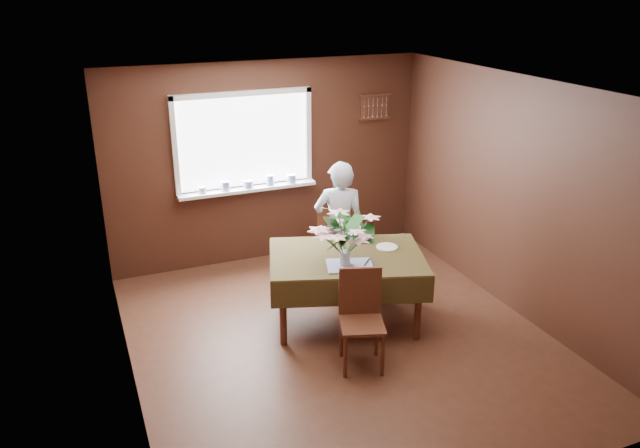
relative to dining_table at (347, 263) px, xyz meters
name	(u,v)px	position (x,y,z in m)	size (l,w,h in m)	color
floor	(341,340)	(-0.20, -0.33, -0.67)	(4.50, 4.50, 0.00)	#472518
ceiling	(344,88)	(-0.20, -0.33, 1.83)	(4.50, 4.50, 0.00)	white
wall_back	(268,163)	(-0.20, 1.92, 0.58)	(4.00, 4.00, 0.00)	#593020
wall_front	(492,346)	(-0.20, -2.58, 0.58)	(4.00, 4.00, 0.00)	#593020
wall_left	(120,258)	(-2.20, -0.33, 0.58)	(4.50, 4.50, 0.00)	#593020
wall_right	(517,197)	(1.80, -0.33, 0.58)	(4.50, 4.50, 0.00)	#593020
window_assembly	(246,158)	(-0.50, 1.87, 0.69)	(1.72, 0.20, 1.22)	white
spoon_rack	(375,107)	(1.25, 1.89, 1.18)	(0.44, 0.05, 0.33)	#542B1B
dining_table	(347,263)	(0.00, 0.00, 0.00)	(1.81, 1.49, 0.76)	#542B1B
chair_far	(336,242)	(0.24, 0.81, -0.12)	(0.57, 0.57, 1.00)	#542B1B
chair_near	(361,314)	(-0.19, -0.73, -0.16)	(0.50, 0.50, 0.92)	#542B1B
seated_woman	(339,228)	(0.22, 0.68, 0.11)	(0.57, 0.37, 1.55)	white
flower_bouquet	(345,235)	(-0.11, -0.19, 0.40)	(0.56, 0.56, 0.48)	white
side_plate	(387,247)	(0.47, 0.02, 0.10)	(0.23, 0.23, 0.01)	white
table_knife	(367,262)	(0.11, -0.24, 0.10)	(0.02, 0.20, 0.00)	silver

